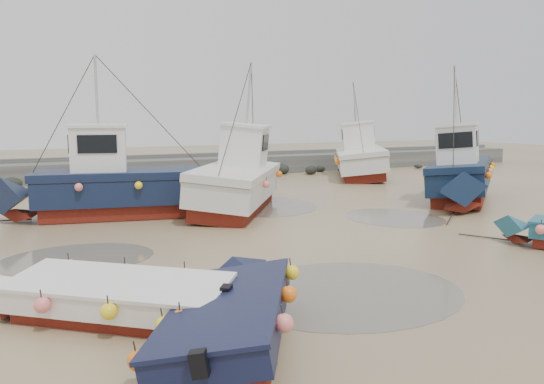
{
  "coord_description": "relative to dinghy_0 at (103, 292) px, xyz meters",
  "views": [
    {
      "loc": [
        -9.08,
        -12.14,
        3.89
      ],
      "look_at": [
        -1.23,
        3.79,
        1.4
      ],
      "focal_mm": 35.0,
      "sensor_mm": 36.0,
      "label": 1
    }
  ],
  "objects": [
    {
      "name": "puddle_a",
      "position": [
        5.2,
        -0.74,
        -0.53
      ],
      "size": [
        5.38,
        5.38,
        0.01
      ],
      "primitive_type": "cylinder",
      "color": "#625C50",
      "rests_on": "ground"
    },
    {
      "name": "puddle_c",
      "position": [
        0.05,
        4.98,
        -0.53
      ],
      "size": [
        4.23,
        4.23,
        0.01
      ],
      "primitive_type": "cylinder",
      "color": "#625C50",
      "rests_on": "ground"
    },
    {
      "name": "puddle_b",
      "position": [
        11.94,
        5.92,
        -0.53
      ],
      "size": [
        3.63,
        3.63,
        0.01
      ],
      "primitive_type": "cylinder",
      "color": "#625C50",
      "rests_on": "ground"
    },
    {
      "name": "dinghy_0",
      "position": [
        0.0,
        0.0,
        0.0
      ],
      "size": [
        5.55,
        4.86,
        1.43
      ],
      "rotation": [
        0.0,
        0.0,
        0.87
      ],
      "color": "maroon",
      "rests_on": "ground"
    },
    {
      "name": "cabin_boat_2",
      "position": [
        17.13,
        7.55,
        0.81
      ],
      "size": [
        8.34,
        7.25,
        6.22
      ],
      "rotation": [
        0.0,
        0.0,
        2.27
      ],
      "color": "maroon",
      "rests_on": "ground"
    },
    {
      "name": "seawall",
      "position": [
        7.7,
        23.79,
        0.09
      ],
      "size": [
        60.0,
        4.92,
        1.5
      ],
      "color": "#61615C",
      "rests_on": "ground"
    },
    {
      "name": "cabin_boat_0",
      "position": [
        1.9,
        10.88,
        0.81
      ],
      "size": [
        9.89,
        4.05,
        6.22
      ],
      "rotation": [
        0.0,
        0.0,
        1.36
      ],
      "color": "maroon",
      "rests_on": "ground"
    },
    {
      "name": "person",
      "position": [
        4.96,
        8.33,
        -0.54
      ],
      "size": [
        0.63,
        0.42,
        1.7
      ],
      "primitive_type": "imported",
      "rotation": [
        0.0,
        0.0,
        3.12
      ],
      "color": "#151B31",
      "rests_on": "ground"
    },
    {
      "name": "cabin_boat_1",
      "position": [
        7.23,
        10.6,
        0.78
      ],
      "size": [
        7.11,
        9.49,
        6.22
      ],
      "rotation": [
        0.0,
        0.0,
        -0.6
      ],
      "color": "maroon",
      "rests_on": "ground"
    },
    {
      "name": "ground",
      "position": [
        7.65,
        1.8,
        -0.54
      ],
      "size": [
        120.0,
        120.0,
        0.0
      ],
      "primitive_type": "plane",
      "color": "tan",
      "rests_on": "ground"
    },
    {
      "name": "puddle_d",
      "position": [
        8.24,
        10.89,
        -0.53
      ],
      "size": [
        5.26,
        5.26,
        0.01
      ],
      "primitive_type": "cylinder",
      "color": "#625C50",
      "rests_on": "ground"
    },
    {
      "name": "cabin_boat_3",
      "position": [
        19.31,
        18.33,
        0.8
      ],
      "size": [
        6.71,
        9.31,
        6.22
      ],
      "rotation": [
        0.0,
        0.0,
        -0.55
      ],
      "color": "maroon",
      "rests_on": "ground"
    },
    {
      "name": "dinghy_1",
      "position": [
        2.02,
        -1.94,
        -0.0
      ],
      "size": [
        4.2,
        6.12,
        1.43
      ],
      "rotation": [
        0.0,
        0.0,
        -0.54
      ],
      "color": "maroon",
      "rests_on": "ground"
    }
  ]
}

